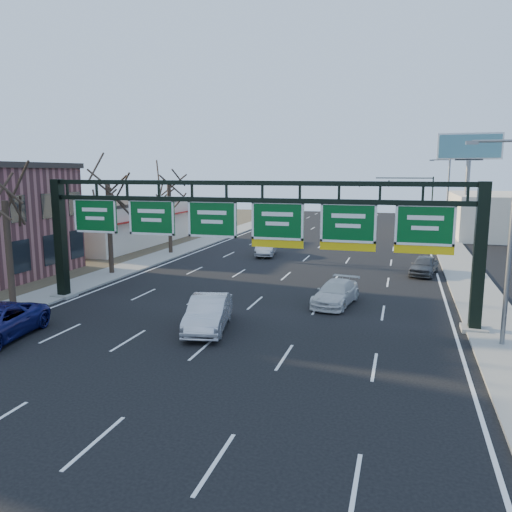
% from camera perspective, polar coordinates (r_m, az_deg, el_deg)
% --- Properties ---
extents(ground, '(160.00, 160.00, 0.00)m').
position_cam_1_polar(ground, '(20.60, -8.27, -12.24)').
color(ground, black).
rests_on(ground, ground).
extents(sidewalk_left, '(3.00, 120.00, 0.12)m').
position_cam_1_polar(sidewalk_left, '(43.46, -12.61, -0.67)').
color(sidewalk_left, gray).
rests_on(sidewalk_left, ground).
extents(sidewalk_right, '(3.00, 120.00, 0.12)m').
position_cam_1_polar(sidewalk_right, '(38.36, 23.14, -2.57)').
color(sidewalk_right, gray).
rests_on(sidewalk_right, ground).
extents(dirt_strip_left, '(21.00, 120.00, 0.06)m').
position_cam_1_polar(dirt_strip_left, '(50.49, -24.81, 0.04)').
color(dirt_strip_left, '#473D2B').
rests_on(dirt_strip_left, ground).
extents(lane_markings, '(21.60, 120.00, 0.01)m').
position_cam_1_polar(lane_markings, '(38.95, 4.10, -1.72)').
color(lane_markings, white).
rests_on(lane_markings, ground).
extents(sign_gantry, '(24.60, 1.20, 7.20)m').
position_cam_1_polar(sign_gantry, '(26.72, -1.01, 3.15)').
color(sign_gantry, black).
rests_on(sign_gantry, ground).
extents(cream_strip, '(10.90, 18.40, 4.70)m').
position_cam_1_polar(cream_strip, '(55.24, -16.06, 3.74)').
color(cream_strip, beige).
rests_on(cream_strip, ground).
extents(building_right_distant, '(12.00, 20.00, 5.00)m').
position_cam_1_polar(building_right_distant, '(68.54, 26.49, 4.30)').
color(building_right_distant, beige).
rests_on(building_right_distant, ground).
extents(tree_gantry, '(3.60, 3.60, 8.48)m').
position_cam_1_polar(tree_gantry, '(30.62, -26.94, 7.60)').
color(tree_gantry, black).
rests_on(tree_gantry, sidewalk_left).
extents(tree_mid, '(3.60, 3.60, 9.24)m').
position_cam_1_polar(tree_mid, '(38.52, -16.69, 9.53)').
color(tree_mid, black).
rests_on(tree_mid, sidewalk_left).
extents(tree_far, '(3.60, 3.60, 8.86)m').
position_cam_1_polar(tree_far, '(47.22, -9.97, 9.27)').
color(tree_far, black).
rests_on(tree_far, sidewalk_left).
extents(streetlight_near, '(2.15, 0.22, 9.00)m').
position_cam_1_polar(streetlight_near, '(23.85, 26.85, 2.43)').
color(streetlight_near, slate).
rests_on(streetlight_near, sidewalk_right).
extents(streetlight_far, '(2.15, 0.22, 9.00)m').
position_cam_1_polar(streetlight_far, '(57.54, 20.93, 6.43)').
color(streetlight_far, slate).
rests_on(streetlight_far, sidewalk_right).
extents(billboard_right, '(7.00, 0.50, 12.00)m').
position_cam_1_polar(billboard_right, '(62.69, 23.15, 10.15)').
color(billboard_right, slate).
rests_on(billboard_right, ground).
extents(traffic_signal_mast, '(10.16, 0.54, 7.00)m').
position_cam_1_polar(traffic_signal_mast, '(72.39, 14.68, 7.59)').
color(traffic_signal_mast, black).
rests_on(traffic_signal_mast, ground).
extents(car_silver_sedan, '(2.73, 5.24, 1.64)m').
position_cam_1_polar(car_silver_sedan, '(24.59, -5.48, -6.52)').
color(car_silver_sedan, '#B6B5BB').
rests_on(car_silver_sedan, ground).
extents(car_white_wagon, '(2.65, 4.96, 1.37)m').
position_cam_1_polar(car_white_wagon, '(29.38, 9.10, -4.20)').
color(car_white_wagon, silver).
rests_on(car_white_wagon, ground).
extents(car_grey_far, '(2.51, 4.46, 1.43)m').
position_cam_1_polar(car_grey_far, '(39.39, 18.67, -1.02)').
color(car_grey_far, '#434548').
rests_on(car_grey_far, ground).
extents(car_silver_distant, '(2.30, 4.76, 1.51)m').
position_cam_1_polar(car_silver_distant, '(46.04, 1.16, 1.00)').
color(car_silver_distant, '#AFAEB3').
rests_on(car_silver_distant, ground).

